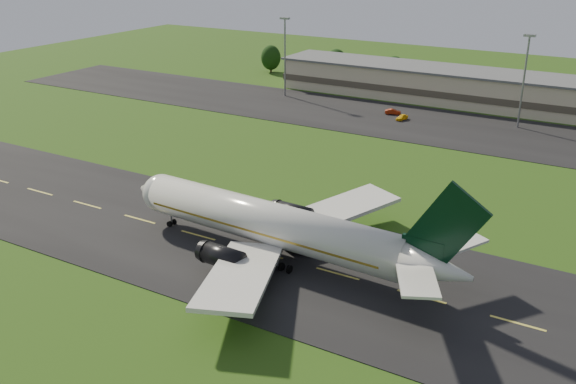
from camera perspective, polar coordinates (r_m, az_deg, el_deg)
The scene contains 9 objects.
ground at distance 81.49m, azimuth 4.42°, elevation -7.31°, with size 360.00×360.00×0.00m, color #224210.
taxiway at distance 81.47m, azimuth 4.42°, elevation -7.28°, with size 220.00×30.00×0.10m, color black.
apron at distance 145.24m, azimuth 17.13°, elevation 5.04°, with size 260.00×30.00×0.10m, color black.
airliner at distance 83.25m, azimuth -1.17°, elevation -2.98°, with size 51.30×42.13×15.57m.
terminal at distance 166.22m, azimuth 21.51°, elevation 7.94°, with size 145.00×16.00×8.40m.
light_mast_west at distance 169.93m, azimuth -0.28°, elevation 12.72°, with size 2.40×1.20×20.35m.
light_mast_centre at distance 149.06m, azimuth 20.33°, elevation 10.11°, with size 2.40×1.20×20.35m.
service_vehicle_a at distance 151.05m, azimuth 10.09°, elevation 6.56°, with size 1.49×3.69×1.26m, color yellow.
service_vehicle_b at distance 155.55m, azimuth 9.31°, elevation 7.05°, with size 1.31×3.76×1.24m, color maroon.
Camera 1 is at (30.49, -64.39, 39.55)m, focal length 40.00 mm.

